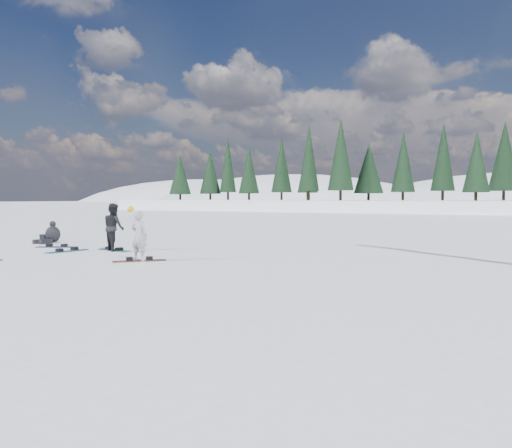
{
  "coord_description": "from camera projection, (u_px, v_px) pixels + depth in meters",
  "views": [
    {
      "loc": [
        11.2,
        -11.21,
        1.82
      ],
      "look_at": [
        4.73,
        0.97,
        1.1
      ],
      "focal_mm": 35.0,
      "sensor_mm": 36.0,
      "label": 1
    }
  ],
  "objects": [
    {
      "name": "ground",
      "position": [
        105.0,
        258.0,
        15.24
      ],
      "size": [
        420.0,
        420.0,
        0.0
      ],
      "primitive_type": "plane",
      "color": "white",
      "rests_on": "ground"
    },
    {
      "name": "alpine_backdrop",
      "position": [
        451.0,
        240.0,
        188.28
      ],
      "size": [
        412.5,
        227.0,
        53.2
      ],
      "color": "white",
      "rests_on": "ground"
    },
    {
      "name": "snowboarder_woman",
      "position": [
        139.0,
        236.0,
        14.28
      ],
      "size": [
        0.56,
        0.4,
        1.59
      ],
      "rotation": [
        0.0,
        0.0,
        3.2
      ],
      "color": "#ACACB2",
      "rests_on": "ground"
    },
    {
      "name": "snowboarder_man",
      "position": [
        114.0,
        227.0,
        17.16
      ],
      "size": [
        0.99,
        0.91,
        1.64
      ],
      "primitive_type": "imported",
      "rotation": [
        0.0,
        0.0,
        2.7
      ],
      "color": "black",
      "rests_on": "ground"
    },
    {
      "name": "seated_rider",
      "position": [
        52.0,
        234.0,
        20.23
      ],
      "size": [
        0.65,
        1.06,
        0.89
      ],
      "rotation": [
        0.0,
        0.0,
        -0.04
      ],
      "color": "black",
      "rests_on": "ground"
    },
    {
      "name": "gear_bag",
      "position": [
        45.0,
        238.0,
        20.8
      ],
      "size": [
        0.51,
        0.4,
        0.3
      ],
      "primitive_type": "cube",
      "rotation": [
        0.0,
        0.0,
        -0.24
      ],
      "color": "black",
      "rests_on": "ground"
    },
    {
      "name": "snowboard_woman",
      "position": [
        139.0,
        261.0,
        14.32
      ],
      "size": [
        1.25,
        1.27,
        0.03
      ],
      "primitive_type": "cube",
      "rotation": [
        0.0,
        0.0,
        0.8
      ],
      "color": "brown",
      "rests_on": "ground"
    },
    {
      "name": "snowboard_man",
      "position": [
        114.0,
        250.0,
        17.2
      ],
      "size": [
        1.53,
        0.54,
        0.03
      ],
      "primitive_type": "cube",
      "rotation": [
        0.0,
        0.0,
        -0.18
      ],
      "color": "#186B86",
      "rests_on": "ground"
    },
    {
      "name": "snowboard_loose_a",
      "position": [
        67.0,
        251.0,
        16.89
      ],
      "size": [
        0.52,
        1.53,
        0.03
      ],
      "primitive_type": "cube",
      "rotation": [
        0.0,
        0.0,
        1.41
      ],
      "color": "#1B6499",
      "rests_on": "ground"
    },
    {
      "name": "snowboard_loose_c",
      "position": [
        57.0,
        247.0,
        18.37
      ],
      "size": [
        1.47,
        0.92,
        0.03
      ],
      "primitive_type": "cube",
      "rotation": [
        0.0,
        0.0,
        0.46
      ],
      "color": "navy",
      "rests_on": "ground"
    }
  ]
}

